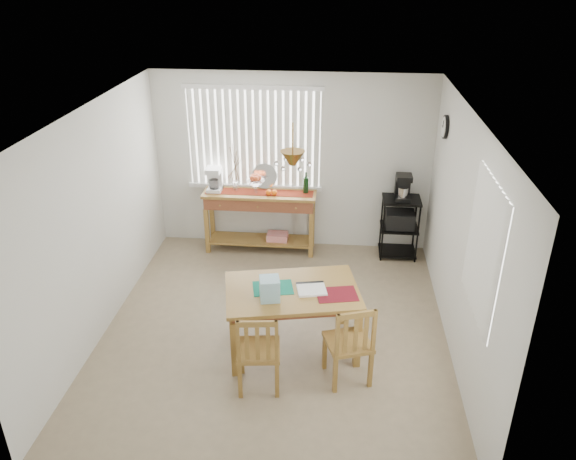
# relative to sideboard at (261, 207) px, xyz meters

# --- Properties ---
(ground) EXTENTS (4.00, 4.50, 0.01)m
(ground) POSITION_rel_sideboard_xyz_m (0.44, -2.00, -0.70)
(ground) COLOR gray
(room_shell) EXTENTS (4.20, 4.70, 2.70)m
(room_shell) POSITION_rel_sideboard_xyz_m (0.44, -1.98, 1.00)
(room_shell) COLOR silver
(room_shell) RESTS_ON ground
(sideboard) EXTENTS (1.64, 0.46, 0.92)m
(sideboard) POSITION_rel_sideboard_xyz_m (0.00, 0.00, 0.00)
(sideboard) COLOR olive
(sideboard) RESTS_ON ground
(sideboard_items) EXTENTS (1.56, 0.39, 0.71)m
(sideboard_items) POSITION_rel_sideboard_xyz_m (-0.28, 0.02, 0.38)
(sideboard_items) COLOR maroon
(sideboard_items) RESTS_ON sideboard
(wire_cart) EXTENTS (0.53, 0.43, 0.91)m
(wire_cart) POSITION_rel_sideboard_xyz_m (2.02, -0.00, -0.15)
(wire_cart) COLOR black
(wire_cart) RESTS_ON ground
(cart_items) EXTENTS (0.21, 0.26, 0.37)m
(cart_items) POSITION_rel_sideboard_xyz_m (2.02, 0.01, 0.39)
(cart_items) COLOR black
(cart_items) RESTS_ON wire_cart
(dining_table) EXTENTS (1.58, 1.19, 0.76)m
(dining_table) POSITION_rel_sideboard_xyz_m (0.67, -2.32, -0.01)
(dining_table) COLOR olive
(dining_table) RESTS_ON ground
(table_items) EXTENTS (1.17, 0.52, 0.24)m
(table_items) POSITION_rel_sideboard_xyz_m (0.56, -2.46, 0.16)
(table_items) COLOR #167F64
(table_items) RESTS_ON dining_table
(chair_left) EXTENTS (0.47, 0.47, 0.93)m
(chair_left) POSITION_rel_sideboard_xyz_m (0.39, -3.01, -0.24)
(chair_left) COLOR olive
(chair_left) RESTS_ON ground
(chair_right) EXTENTS (0.55, 0.55, 0.95)m
(chair_right) POSITION_rel_sideboard_xyz_m (1.30, -2.81, -0.23)
(chair_right) COLOR olive
(chair_right) RESTS_ON ground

